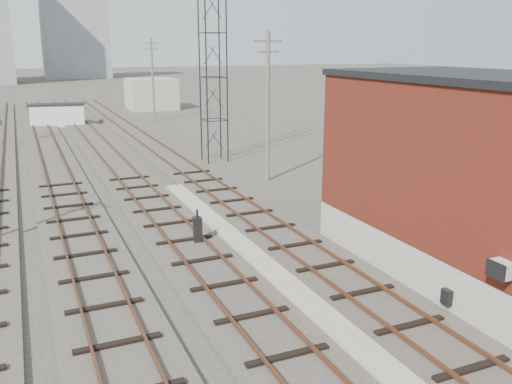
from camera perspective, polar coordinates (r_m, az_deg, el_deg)
ground at (r=62.81m, az=-16.85°, el=7.04°), size 320.00×320.00×0.00m
track_right at (r=42.78m, az=-9.94°, el=4.09°), size 3.20×90.00×0.39m
track_mid_right at (r=42.04m, az=-15.24°, el=3.59°), size 3.20×90.00×0.39m
track_mid_left at (r=41.67m, az=-20.68°, el=3.04°), size 3.20×90.00×0.39m
platform_curb at (r=19.41m, az=2.47°, el=-9.23°), size 0.90×28.00×0.26m
brick_building at (r=20.79m, az=22.76°, el=1.43°), size 6.54×12.20×7.22m
lattice_tower at (r=39.03m, az=-4.57°, el=14.16°), size 1.60×1.60×15.00m
utility_pole_right_a at (r=33.07m, az=1.25°, el=9.34°), size 1.80×0.24×9.00m
utility_pole_right_b at (r=61.52m, az=-10.83°, el=11.76°), size 1.80×0.24×9.00m
apartment_right at (r=152.70m, az=-18.62°, el=16.20°), size 16.00×12.00×26.00m
shed_right at (r=73.94m, az=-10.96°, el=10.10°), size 6.00×6.00×4.00m
switch_stand at (r=22.77m, az=-6.17°, el=-4.00°), size 0.38×0.38×1.49m
site_trailer at (r=60.81m, az=-20.12°, el=7.64°), size 5.79×3.17×2.31m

